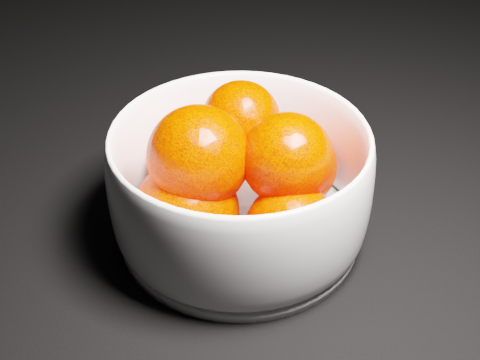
# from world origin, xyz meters

# --- Properties ---
(bowl) EXTENTS (0.21, 0.21, 0.10)m
(bowl) POSITION_xyz_m (-0.25, -0.25, 0.05)
(bowl) COLOR white
(bowl) RESTS_ON ground
(orange_pile) EXTENTS (0.17, 0.16, 0.12)m
(orange_pile) POSITION_xyz_m (-0.25, -0.25, 0.07)
(orange_pile) COLOR #FF2300
(orange_pile) RESTS_ON bowl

